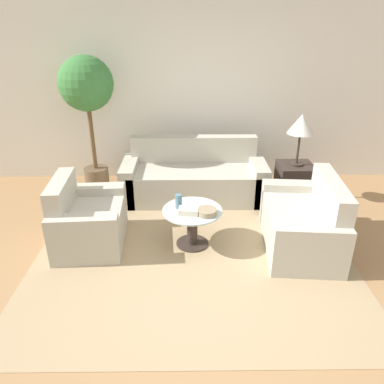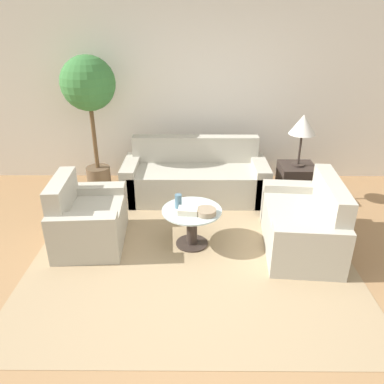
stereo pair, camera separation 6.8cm
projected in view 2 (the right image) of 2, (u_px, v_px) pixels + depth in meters
The scene contains 13 objects.
ground_plane at pixel (203, 286), 3.66m from camera, with size 14.00×14.00×0.00m, color #9E754C.
wall_back at pixel (200, 96), 5.66m from camera, with size 10.00×0.06×2.60m.
rug at pixel (192, 244), 4.33m from camera, with size 3.43×3.43×0.01m.
sofa_main at pixel (195, 178), 5.38m from camera, with size 2.01×0.79×0.83m.
armchair at pixel (85, 221), 4.27m from camera, with size 0.79×1.01×0.80m.
loveseat at pixel (306, 225), 4.18m from camera, with size 0.86×1.32×0.82m.
coffee_table at pixel (192, 222), 4.21m from camera, with size 0.67×0.67×0.45m.
side_table at pixel (296, 183), 5.27m from camera, with size 0.48×0.48×0.53m.
table_lamp at pixel (303, 126), 4.92m from camera, with size 0.36×0.36×0.71m.
potted_plant at pixel (89, 94), 5.12m from camera, with size 0.74×0.74×1.94m.
vase at pixel (178, 201), 4.16m from camera, with size 0.08×0.08×0.16m.
bowl at pixel (206, 212), 4.03m from camera, with size 0.22×0.22×0.06m.
book_stack at pixel (188, 211), 4.05m from camera, with size 0.23×0.16×0.07m.
Camera 2 is at (-0.09, -2.92, 2.40)m, focal length 35.00 mm.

